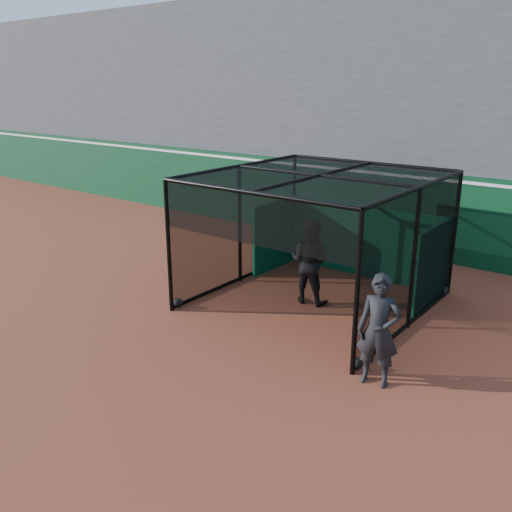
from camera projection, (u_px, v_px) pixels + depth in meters
The scene contains 6 objects.
ground at pixel (192, 350), 10.43m from camera, with size 120.00×120.00×0.00m, color brown.
outfield_wall at pixel (387, 208), 16.43m from camera, with size 50.00×0.50×2.50m.
grandstand at pixel (442, 96), 18.30m from camera, with size 50.00×7.85×8.95m.
batting_cage at pixel (318, 241), 12.31m from camera, with size 4.66×4.97×2.98m.
batter at pixel (310, 261), 12.46m from camera, with size 0.96×0.75×1.98m, color black.
on_deck_player at pixel (379, 331), 9.00m from camera, with size 0.80×0.61×1.96m.
Camera 1 is at (6.73, -6.66, 4.91)m, focal length 38.00 mm.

